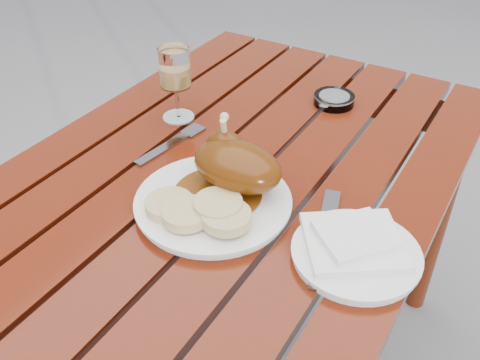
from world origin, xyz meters
name	(u,v)px	position (x,y,z in m)	size (l,w,h in m)	color
table	(235,291)	(0.00, 0.00, 0.38)	(0.80, 1.20, 0.75)	maroon
dinner_plate	(213,203)	(0.04, -0.14, 0.76)	(0.28, 0.28, 0.02)	white
roast_duck	(235,165)	(0.05, -0.08, 0.81)	(0.18, 0.18, 0.12)	#63310B
bread_dumplings	(200,210)	(0.05, -0.19, 0.78)	(0.19, 0.12, 0.03)	#D1B97F
wine_glass	(176,84)	(-0.21, 0.09, 0.83)	(0.07, 0.07, 0.17)	#EFC26C
side_plate	(356,254)	(0.31, -0.13, 0.76)	(0.21, 0.21, 0.02)	white
napkin	(353,242)	(0.30, -0.12, 0.77)	(0.15, 0.14, 0.01)	white
ashtray	(334,99)	(0.07, 0.34, 0.76)	(0.10, 0.10, 0.02)	#B2B7BC
fork	(168,146)	(-0.15, -0.02, 0.75)	(0.02, 0.17, 0.01)	gray
knife	(323,243)	(0.25, -0.12, 0.75)	(0.02, 0.21, 0.01)	gray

